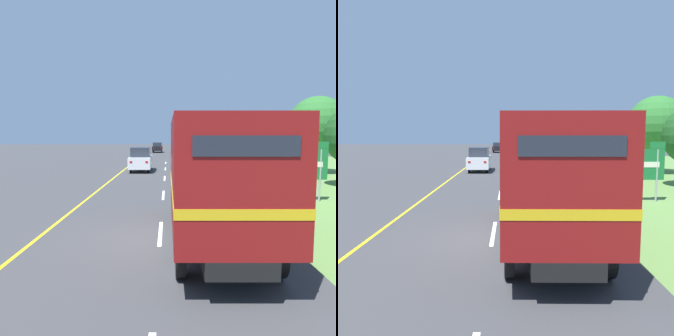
{
  "view_description": "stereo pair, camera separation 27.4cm",
  "coord_description": "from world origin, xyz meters",
  "views": [
    {
      "loc": [
        0.24,
        -9.64,
        3.11
      ],
      "look_at": [
        0.3,
        9.24,
        1.2
      ],
      "focal_mm": 35.0,
      "sensor_mm": 36.0,
      "label": 1
    },
    {
      "loc": [
        0.52,
        -9.64,
        3.11
      ],
      "look_at": [
        0.3,
        9.24,
        1.2
      ],
      "focal_mm": 35.0,
      "sensor_mm": 36.0,
      "label": 2
    }
  ],
  "objects": [
    {
      "name": "ground_plane",
      "position": [
        0.0,
        0.0,
        0.0
      ],
      "size": [
        200.0,
        200.0,
        0.0
      ],
      "primitive_type": "plane",
      "color": "#3D3D3F"
    },
    {
      "name": "grass_shoulder",
      "position": [
        13.7,
        22.25,
        0.0
      ],
      "size": [
        20.0,
        73.77,
        0.01
      ],
      "primitive_type": "cube",
      "color": "#608942",
      "rests_on": "ground"
    },
    {
      "name": "edge_line_yellow",
      "position": [
        -3.7,
        22.25,
        0.0
      ],
      "size": [
        0.12,
        73.77,
        0.01
      ],
      "primitive_type": "cube",
      "color": "yellow",
      "rests_on": "ground"
    },
    {
      "name": "centre_dash_near",
      "position": [
        0.0,
        0.53,
        0.0
      ],
      "size": [
        0.12,
        2.6,
        0.01
      ],
      "primitive_type": "cube",
      "color": "white",
      "rests_on": "ground"
    },
    {
      "name": "centre_dash_mid_a",
      "position": [
        0.0,
        7.13,
        0.0
      ],
      "size": [
        0.12,
        2.6,
        0.01
      ],
      "primitive_type": "cube",
      "color": "white",
      "rests_on": "ground"
    },
    {
      "name": "centre_dash_mid_b",
      "position": [
        0.0,
        13.73,
        0.0
      ],
      "size": [
        0.12,
        2.6,
        0.01
      ],
      "primitive_type": "cube",
      "color": "white",
      "rests_on": "ground"
    },
    {
      "name": "centre_dash_far",
      "position": [
        0.0,
        20.33,
        0.0
      ],
      "size": [
        0.12,
        2.6,
        0.01
      ],
      "primitive_type": "cube",
      "color": "white",
      "rests_on": "ground"
    },
    {
      "name": "centre_dash_farthest",
      "position": [
        0.0,
        26.93,
        0.0
      ],
      "size": [
        0.12,
        2.6,
        0.01
      ],
      "primitive_type": "cube",
      "color": "white",
      "rests_on": "ground"
    },
    {
      "name": "horse_trailer_truck",
      "position": [
        1.58,
        -0.28,
        1.97
      ],
      "size": [
        2.48,
        8.18,
        3.52
      ],
      "color": "black",
      "rests_on": "ground"
    },
    {
      "name": "lead_car_white",
      "position": [
        -2.09,
        18.44,
        1.03
      ],
      "size": [
        1.8,
        4.37,
        2.07
      ],
      "color": "black",
      "rests_on": "ground"
    },
    {
      "name": "lead_car_grey_ahead",
      "position": [
        1.79,
        36.17,
        0.93
      ],
      "size": [
        1.8,
        4.1,
        1.84
      ],
      "color": "black",
      "rests_on": "ground"
    },
    {
      "name": "lead_car_black_ahead",
      "position": [
        -1.65,
        49.09,
        0.91
      ],
      "size": [
        1.8,
        4.19,
        1.79
      ],
      "color": "black",
      "rests_on": "ground"
    },
    {
      "name": "highway_sign",
      "position": [
        6.64,
        5.54,
        1.71
      ],
      "size": [
        2.18,
        0.09,
        2.8
      ],
      "color": "#9E9EA3",
      "rests_on": "ground"
    },
    {
      "name": "roadside_tree_mid",
      "position": [
        12.36,
        17.08,
        3.94
      ],
      "size": [
        4.59,
        4.59,
        6.25
      ],
      "color": "#4C3823",
      "rests_on": "ground"
    }
  ]
}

